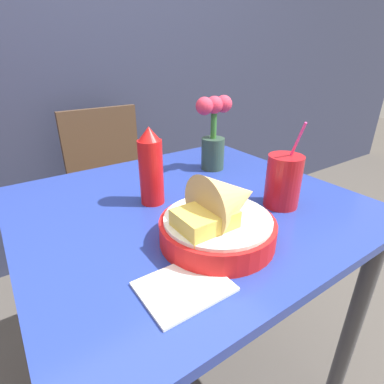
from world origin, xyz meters
TOP-DOWN VIEW (x-y plane):
  - ground_plane at (0.00, 0.00)m, footprint 12.00×12.00m
  - wall_window at (0.00, 1.12)m, footprint 7.00×0.06m
  - dining_table at (0.00, 0.00)m, footprint 0.91×0.83m
  - chair_far_window at (0.06, 0.82)m, footprint 0.40×0.40m
  - food_basket at (-0.05, -0.20)m, footprint 0.26×0.26m
  - ketchup_bottle at (-0.08, 0.05)m, footprint 0.07×0.07m
  - drink_cup at (0.20, -0.16)m, footprint 0.09×0.09m
  - flower_vase at (0.22, 0.17)m, footprint 0.14×0.08m
  - napkin at (-0.20, -0.28)m, footprint 0.16×0.12m

SIDE VIEW (x-z plane):
  - ground_plane at x=0.00m, z-range 0.00..0.00m
  - chair_far_window at x=0.06m, z-range 0.08..0.99m
  - dining_table at x=0.00m, z-range 0.26..1.04m
  - napkin at x=-0.20m, z-range 0.78..0.79m
  - food_basket at x=-0.05m, z-range 0.75..0.92m
  - drink_cup at x=0.20m, z-range 0.73..0.96m
  - ketchup_bottle at x=-0.08m, z-range 0.78..0.99m
  - flower_vase at x=0.22m, z-range 0.78..1.04m
  - wall_window at x=0.00m, z-range 0.00..2.60m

